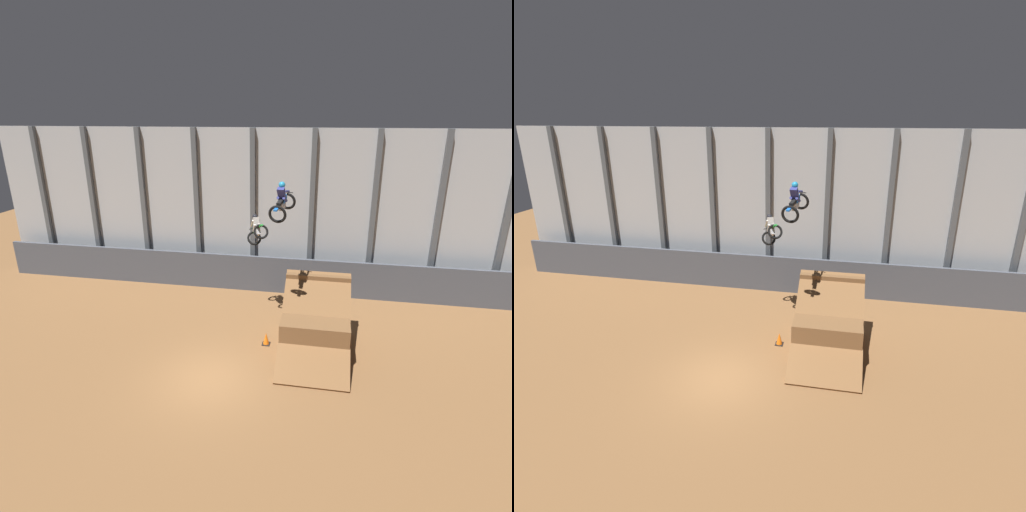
% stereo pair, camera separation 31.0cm
% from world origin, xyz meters
% --- Properties ---
extents(ground_plane, '(60.00, 60.00, 0.00)m').
position_xyz_m(ground_plane, '(0.00, 0.00, 0.00)').
color(ground_plane, brown).
extents(arena_back_wall, '(32.00, 0.40, 9.28)m').
position_xyz_m(arena_back_wall, '(-0.00, 9.72, 4.64)').
color(arena_back_wall, '#ADB2B7').
rests_on(arena_back_wall, ground_plane).
extents(lower_barrier, '(31.36, 0.20, 2.16)m').
position_xyz_m(lower_barrier, '(0.00, 8.72, 1.08)').
color(lower_barrier, '#474C56').
rests_on(lower_barrier, ground_plane).
extents(dirt_ramp, '(2.96, 4.72, 3.14)m').
position_xyz_m(dirt_ramp, '(4.03, 3.33, 1.08)').
color(dirt_ramp, brown).
rests_on(dirt_ramp, ground_plane).
extents(rider_bike_left_air, '(1.39, 1.82, 1.67)m').
position_xyz_m(rider_bike_left_air, '(0.91, 5.81, 4.58)').
color(rider_bike_left_air, black).
extents(rider_bike_right_air, '(0.99, 1.87, 1.57)m').
position_xyz_m(rider_bike_right_air, '(2.47, 2.82, 6.67)').
color(rider_bike_right_air, black).
extents(traffic_cone_near_ramp, '(0.36, 0.36, 0.58)m').
position_xyz_m(traffic_cone_near_ramp, '(1.85, 2.97, 0.28)').
color(traffic_cone_near_ramp, black).
rests_on(traffic_cone_near_ramp, ground_plane).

